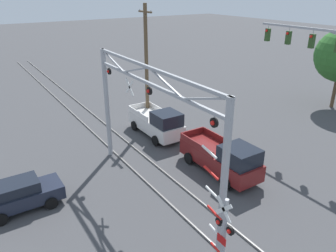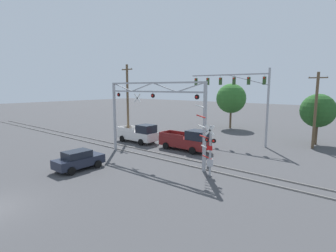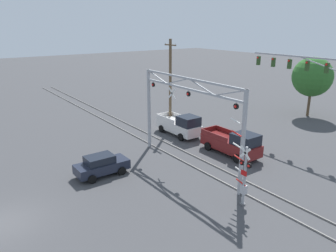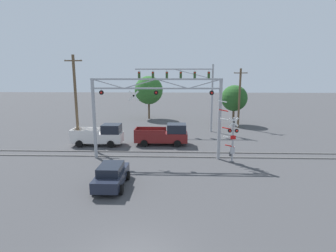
# 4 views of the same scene
# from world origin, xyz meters

# --- Properties ---
(rail_track_near) EXTENTS (80.00, 0.08, 0.10)m
(rail_track_near) POSITION_xyz_m (0.00, 13.50, 0.05)
(rail_track_near) COLOR gray
(rail_track_near) RESTS_ON ground_plane
(rail_track_far) EXTENTS (80.00, 0.08, 0.10)m
(rail_track_far) POSITION_xyz_m (0.00, 14.94, 0.05)
(rail_track_far) COLOR gray
(rail_track_far) RESTS_ON ground_plane
(crossing_gantry) EXTENTS (11.10, 0.30, 6.97)m
(crossing_gantry) POSITION_xyz_m (-0.01, 13.22, 4.47)
(crossing_gantry) COLOR #9EA0A5
(crossing_gantry) RESTS_ON ground_plane
(crossing_signal_mast) EXTENTS (1.83, 0.35, 5.27)m
(crossing_signal_mast) POSITION_xyz_m (6.33, 12.40, 1.92)
(crossing_signal_mast) COLOR #9EA0A5
(crossing_signal_mast) RESTS_ON ground_plane
(traffic_signal_span) EXTENTS (9.87, 0.39, 8.54)m
(traffic_signal_span) POSITION_xyz_m (3.48, 24.56, 6.09)
(traffic_signal_span) COLOR #9EA0A5
(traffic_signal_span) RESTS_ON ground_plane
(pickup_truck_lead) EXTENTS (5.48, 2.16, 2.23)m
(pickup_truck_lead) POSITION_xyz_m (0.45, 17.83, 1.05)
(pickup_truck_lead) COLOR maroon
(pickup_truck_lead) RESTS_ON ground_plane
(pickup_truck_following) EXTENTS (5.20, 2.16, 2.23)m
(pickup_truck_following) POSITION_xyz_m (-6.21, 17.40, 1.05)
(pickup_truck_following) COLOR silver
(pickup_truck_following) RESTS_ON ground_plane
(sedan_waiting) EXTENTS (1.93, 3.88, 1.55)m
(sedan_waiting) POSITION_xyz_m (-2.51, 7.16, 0.79)
(sedan_waiting) COLOR #1E2333
(sedan_waiting) RESTS_ON ground_plane
(utility_pole_left) EXTENTS (1.80, 0.28, 9.26)m
(utility_pole_left) POSITION_xyz_m (-8.79, 18.01, 4.78)
(utility_pole_left) COLOR brown
(utility_pole_left) RESTS_ON ground_plane
(utility_pole_right) EXTENTS (1.80, 0.28, 8.09)m
(utility_pole_right) POSITION_xyz_m (10.29, 27.24, 4.19)
(utility_pole_right) COLOR brown
(utility_pole_right) RESTS_ON ground_plane
(background_tree_beyond_span) EXTENTS (4.63, 4.63, 7.07)m
(background_tree_beyond_span) POSITION_xyz_m (-2.91, 34.35, 4.75)
(background_tree_beyond_span) COLOR brown
(background_tree_beyond_span) RESTS_ON ground_plane
(background_tree_far_left_verge) EXTENTS (3.78, 3.78, 5.79)m
(background_tree_far_left_verge) POSITION_xyz_m (10.10, 29.60, 3.89)
(background_tree_far_left_verge) COLOR brown
(background_tree_far_left_verge) RESTS_ON ground_plane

